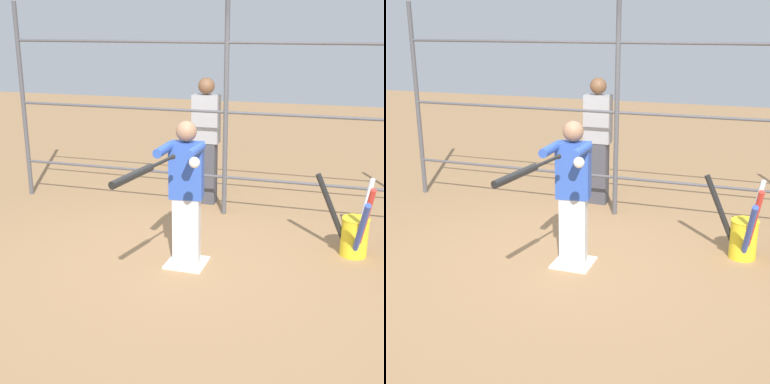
% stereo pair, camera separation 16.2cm
% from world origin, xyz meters
% --- Properties ---
extents(ground_plane, '(24.00, 24.00, 0.00)m').
position_xyz_m(ground_plane, '(0.00, 0.00, 0.00)').
color(ground_plane, '#9E754C').
extents(home_plate, '(0.40, 0.40, 0.02)m').
position_xyz_m(home_plate, '(0.00, 0.00, 0.01)').
color(home_plate, white).
rests_on(home_plate, ground).
extents(fence_backstop, '(5.83, 0.06, 2.65)m').
position_xyz_m(fence_backstop, '(0.00, -1.60, 1.33)').
color(fence_backstop, '#4C4C51').
rests_on(fence_backstop, ground).
extents(batter, '(0.38, 0.53, 1.49)m').
position_xyz_m(batter, '(0.00, 0.01, 0.80)').
color(batter, silver).
rests_on(batter, ground).
extents(baseball_bat_swinging, '(0.25, 0.90, 0.10)m').
position_xyz_m(baseball_bat_swinging, '(0.12, 0.93, 1.20)').
color(baseball_bat_swinging, black).
extents(softball_in_flight, '(0.10, 0.10, 0.10)m').
position_xyz_m(softball_in_flight, '(-0.26, 0.58, 1.24)').
color(softball_in_flight, white).
extents(bat_bucket, '(0.64, 1.22, 0.87)m').
position_xyz_m(bat_bucket, '(-1.64, -0.72, 0.27)').
color(bat_bucket, yellow).
rests_on(bat_bucket, ground).
extents(bystander_behind_fence, '(0.35, 0.22, 1.71)m').
position_xyz_m(bystander_behind_fence, '(0.36, -1.98, 0.89)').
color(bystander_behind_fence, '#3F3F47').
rests_on(bystander_behind_fence, ground).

